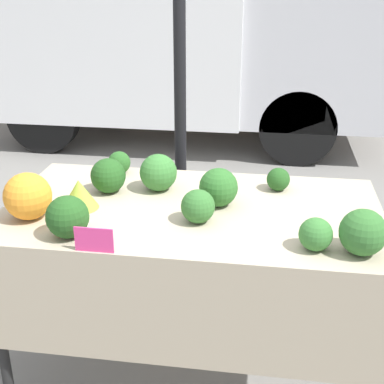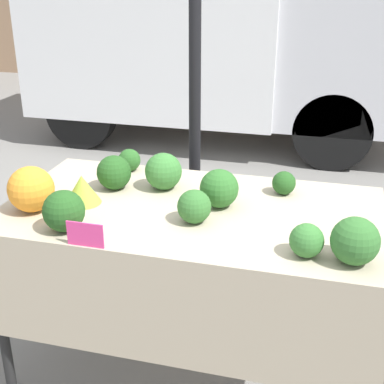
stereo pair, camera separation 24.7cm
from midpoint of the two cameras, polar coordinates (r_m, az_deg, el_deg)
ground_plane at (r=3.00m, az=2.47°, el=-17.66°), size 40.00×40.00×0.00m
tent_pole at (r=3.15m, az=2.57°, el=8.96°), size 0.07×0.07×2.37m
parked_truck at (r=6.33m, az=3.25°, el=17.07°), size 4.30×1.82×2.44m
market_table at (r=2.49m, az=2.43°, el=-4.75°), size 1.77×0.96×0.91m
orange_cauliflower at (r=2.51m, az=-14.14°, el=0.23°), size 0.21×0.21×0.21m
romanesco_head at (r=2.55m, az=-8.94°, el=0.23°), size 0.17×0.17×0.14m
broccoli_head_0 at (r=2.15m, az=15.40°, el=-5.09°), size 0.14×0.14×0.14m
broccoli_head_1 at (r=2.29m, az=-10.56°, el=-2.07°), size 0.18×0.18×0.18m
broccoli_head_2 at (r=2.34m, az=3.27°, el=-1.62°), size 0.15×0.15×0.15m
broccoli_head_3 at (r=2.69m, az=12.39°, el=0.90°), size 0.12×0.12×0.12m
broccoli_head_4 at (r=2.94m, az=-4.31°, el=3.38°), size 0.12×0.12×0.12m
broccoli_head_5 at (r=2.49m, az=5.76°, el=0.32°), size 0.18×0.18×0.18m
broccoli_head_6 at (r=2.69m, az=-5.74°, el=2.03°), size 0.17×0.17×0.17m
broccoli_head_7 at (r=2.14m, az=20.22°, el=-5.01°), size 0.19×0.19×0.19m
broccoli_head_8 at (r=2.68m, az=-0.44°, el=2.17°), size 0.19×0.19×0.19m
price_sign at (r=2.17m, az=-8.15°, el=-4.61°), size 0.16×0.01×0.11m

